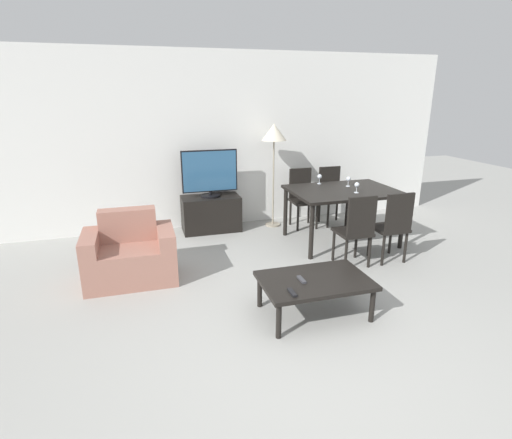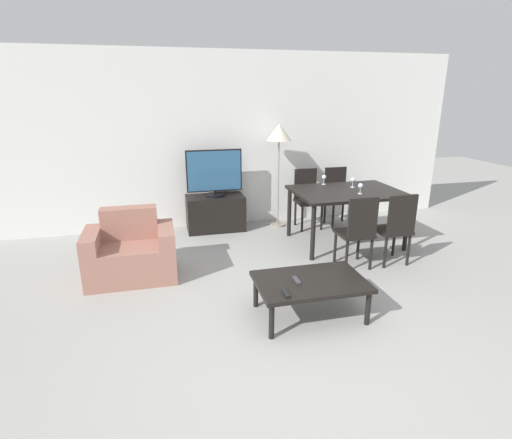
% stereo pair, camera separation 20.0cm
% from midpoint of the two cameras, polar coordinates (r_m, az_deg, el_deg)
% --- Properties ---
extents(ground_plane, '(18.00, 18.00, 0.00)m').
position_cam_midpoint_polar(ground_plane, '(3.41, 7.32, -20.18)').
color(ground_plane, '#9E9E99').
extents(wall_back, '(7.72, 0.06, 2.70)m').
position_cam_midpoint_polar(wall_back, '(6.40, -6.18, 11.03)').
color(wall_back, white).
rests_on(wall_back, ground_plane).
extents(armchair, '(1.00, 0.67, 0.80)m').
position_cam_midpoint_polar(armchair, '(4.85, -18.65, -4.91)').
color(armchair, '#9E6B5B').
rests_on(armchair, ground_plane).
extents(tv_stand, '(0.89, 0.47, 0.55)m').
position_cam_midpoint_polar(tv_stand, '(6.29, -7.34, 0.85)').
color(tv_stand, black).
rests_on(tv_stand, ground_plane).
extents(tv, '(0.85, 0.30, 0.72)m').
position_cam_midpoint_polar(tv, '(6.14, -7.57, 6.52)').
color(tv, black).
rests_on(tv, tv_stand).
extents(coffee_table, '(1.04, 0.68, 0.38)m').
position_cam_midpoint_polar(coffee_table, '(3.91, 6.94, -8.94)').
color(coffee_table, black).
rests_on(coffee_table, ground_plane).
extents(dining_table, '(1.48, 1.07, 0.78)m').
position_cam_midpoint_polar(dining_table, '(5.76, 11.34, 3.48)').
color(dining_table, black).
rests_on(dining_table, ground_plane).
extents(dining_chair_near, '(0.40, 0.40, 0.93)m').
position_cam_midpoint_polar(dining_chair_near, '(4.98, 13.03, -1.17)').
color(dining_chair_near, black).
rests_on(dining_chair_near, ground_plane).
extents(dining_chair_far, '(0.40, 0.40, 0.93)m').
position_cam_midpoint_polar(dining_chair_far, '(6.66, 9.87, 3.77)').
color(dining_chair_far, black).
rests_on(dining_chair_far, ground_plane).
extents(dining_chair_near_right, '(0.40, 0.40, 0.93)m').
position_cam_midpoint_polar(dining_chair_near_right, '(5.25, 17.97, -0.63)').
color(dining_chair_near_right, black).
rests_on(dining_chair_near_right, ground_plane).
extents(dining_chair_far_left, '(0.40, 0.40, 0.93)m').
position_cam_midpoint_polar(dining_chair_far_left, '(6.45, 5.73, 3.49)').
color(dining_chair_far_left, black).
rests_on(dining_chair_far_left, ground_plane).
extents(floor_lamp, '(0.38, 0.38, 1.63)m').
position_cam_midpoint_polar(floor_lamp, '(6.26, 1.65, 11.77)').
color(floor_lamp, gray).
rests_on(floor_lamp, ground_plane).
extents(remote_primary, '(0.04, 0.15, 0.02)m').
position_cam_midpoint_polar(remote_primary, '(3.61, 3.59, -10.38)').
color(remote_primary, black).
rests_on(remote_primary, coffee_table).
extents(remote_secondary, '(0.04, 0.15, 0.02)m').
position_cam_midpoint_polar(remote_secondary, '(3.84, 5.03, -8.55)').
color(remote_secondary, '#38383D').
rests_on(remote_secondary, coffee_table).
extents(wine_glass_left, '(0.07, 0.07, 0.15)m').
position_cam_midpoint_polar(wine_glass_left, '(6.03, 8.13, 6.01)').
color(wine_glass_left, silver).
rests_on(wine_glass_left, dining_table).
extents(wine_glass_center, '(0.07, 0.07, 0.15)m').
position_cam_midpoint_polar(wine_glass_center, '(5.93, 12.13, 5.60)').
color(wine_glass_center, silver).
rests_on(wine_glass_center, dining_table).
extents(wine_glass_right, '(0.07, 0.07, 0.15)m').
position_cam_midpoint_polar(wine_glass_right, '(5.57, 13.22, 4.75)').
color(wine_glass_right, silver).
rests_on(wine_glass_right, dining_table).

